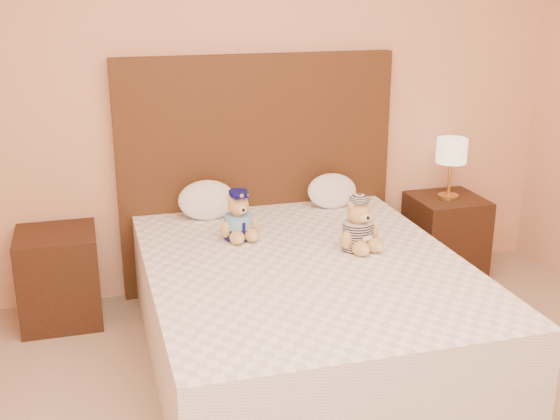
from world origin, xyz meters
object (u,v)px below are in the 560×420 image
at_px(teddy_police, 238,215).
at_px(pillow_left, 207,198).
at_px(nightstand_left, 59,277).
at_px(bed, 305,310).
at_px(nightstand_right, 445,236).
at_px(lamp, 451,154).
at_px(pillow_right, 332,189).
at_px(teddy_prisoner, 358,224).

distance_m(teddy_police, pillow_left, 0.42).
xyz_separation_m(nightstand_left, pillow_left, (0.89, 0.03, 0.40)).
height_order(bed, nightstand_left, same).
height_order(nightstand_right, lamp, lamp).
height_order(nightstand_left, pillow_left, pillow_left).
xyz_separation_m(pillow_left, pillow_right, (0.80, 0.00, -0.01)).
distance_m(nightstand_right, lamp, 0.57).
distance_m(lamp, teddy_prisoner, 1.18).
relative_size(bed, teddy_police, 7.25).
xyz_separation_m(nightstand_left, teddy_prisoner, (1.57, -0.71, 0.42)).
bearing_deg(teddy_prisoner, pillow_left, 116.03).
relative_size(teddy_police, pillow_left, 0.79).
distance_m(nightstand_right, teddy_police, 1.61).
bearing_deg(lamp, teddy_police, -166.04).
bearing_deg(teddy_prisoner, pillow_right, 64.08).
bearing_deg(pillow_right, nightstand_left, -178.98).
bearing_deg(pillow_left, nightstand_left, -178.07).
height_order(teddy_police, pillow_left, teddy_police).
bearing_deg(lamp, pillow_left, 178.93).
bearing_deg(pillow_left, bed, -66.55).
distance_m(teddy_police, teddy_prisoner, 0.67).
height_order(bed, teddy_police, teddy_police).
bearing_deg(pillow_right, lamp, -2.12).
distance_m(bed, nightstand_right, 1.48).
bearing_deg(bed, pillow_left, 113.45).
bearing_deg(pillow_right, teddy_police, -149.88).
bearing_deg(lamp, pillow_right, 177.88).
height_order(nightstand_left, teddy_prisoner, teddy_prisoner).
bearing_deg(nightstand_right, teddy_police, -166.04).
distance_m(nightstand_right, pillow_left, 1.66).
xyz_separation_m(teddy_police, teddy_prisoner, (0.58, -0.33, 0.00)).
xyz_separation_m(nightstand_right, teddy_prisoner, (-0.93, -0.71, 0.42)).
xyz_separation_m(nightstand_right, teddy_police, (-1.51, -0.37, 0.41)).
relative_size(teddy_police, teddy_prisoner, 0.97).
distance_m(lamp, pillow_right, 0.83).
height_order(bed, nightstand_right, same).
relative_size(nightstand_right, lamp, 1.38).
relative_size(teddy_prisoner, pillow_left, 0.81).
height_order(nightstand_right, teddy_prisoner, teddy_prisoner).
xyz_separation_m(lamp, pillow_right, (-0.81, 0.03, -0.18)).
distance_m(bed, pillow_left, 0.99).
bearing_deg(nightstand_left, lamp, 0.00).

